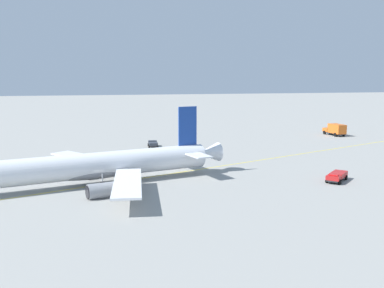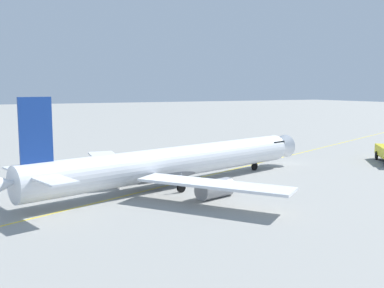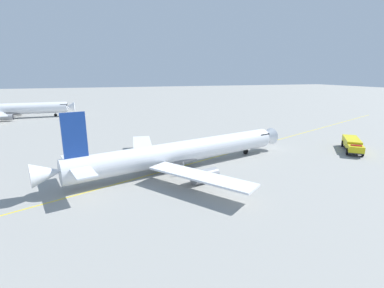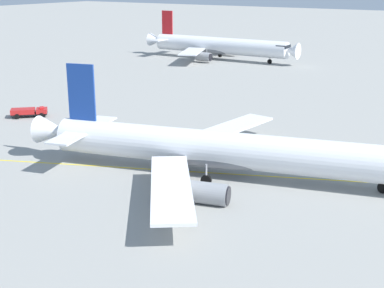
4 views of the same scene
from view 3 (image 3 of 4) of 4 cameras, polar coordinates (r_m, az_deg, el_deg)
ground_plane at (r=48.74m, az=-3.76°, el=-4.91°), size 600.00×600.00×0.00m
airliner_main at (r=47.79m, az=-2.41°, el=-1.88°), size 34.70×44.62×11.08m
airliner_secondary at (r=120.70m, az=-32.94°, el=5.95°), size 31.16×42.05×11.44m
fire_tender_truck at (r=67.84m, az=29.96°, el=0.04°), size 9.78×8.65×2.50m
taxiway_centreline at (r=51.21m, az=0.23°, el=-3.91°), size 71.90×171.04×0.01m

